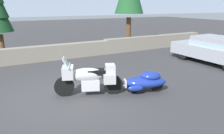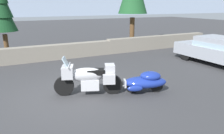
{
  "view_description": "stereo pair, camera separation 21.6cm",
  "coord_description": "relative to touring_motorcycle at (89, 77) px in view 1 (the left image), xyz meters",
  "views": [
    {
      "loc": [
        -1.91,
        -6.6,
        2.95
      ],
      "look_at": [
        1.52,
        -0.2,
        0.85
      ],
      "focal_mm": 34.27,
      "sensor_mm": 36.0,
      "label": 1
    },
    {
      "loc": [
        -1.72,
        -6.7,
        2.95
      ],
      "look_at": [
        1.52,
        -0.2,
        0.85
      ],
      "focal_mm": 34.27,
      "sensor_mm": 36.0,
      "label": 2
    }
  ],
  "objects": [
    {
      "name": "touring_motorcycle",
      "position": [
        0.0,
        0.0,
        0.0
      ],
      "size": [
        2.2,
        1.23,
        1.33
      ],
      "color": "black",
      "rests_on": "ground"
    },
    {
      "name": "sedan_at_right_edge",
      "position": [
        7.38,
        0.66,
        0.15
      ],
      "size": [
        1.94,
        4.55,
        1.41
      ],
      "color": "black",
      "rests_on": "ground"
    },
    {
      "name": "ground_plane",
      "position": [
        -0.6,
        0.24,
        -0.62
      ],
      "size": [
        80.0,
        80.0,
        0.0
      ],
      "primitive_type": "plane",
      "color": "#38383A"
    },
    {
      "name": "car_shaped_trailer",
      "position": [
        1.84,
        -0.72,
        -0.21
      ],
      "size": [
        2.18,
        1.2,
        0.76
      ],
      "color": "black",
      "rests_on": "ground"
    },
    {
      "name": "stone_guard_wall",
      "position": [
        -0.22,
        5.54,
        -0.2
      ],
      "size": [
        24.0,
        0.55,
        0.9
      ],
      "color": "gray",
      "rests_on": "ground"
    }
  ]
}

